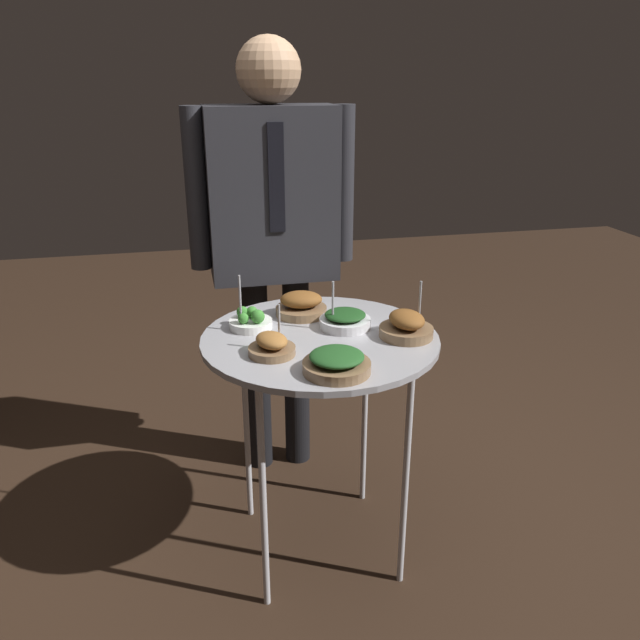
{
  "coord_description": "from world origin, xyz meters",
  "views": [
    {
      "loc": [
        -0.37,
        -1.64,
        1.47
      ],
      "look_at": [
        0.0,
        0.0,
        0.81
      ],
      "focal_mm": 35.0,
      "sensor_mm": 36.0,
      "label": 1
    }
  ],
  "objects_px": {
    "bowl_roast_back_right": "(272,346)",
    "bowl_roast_mid_left": "(301,305)",
    "bowl_spinach_center": "(345,320)",
    "bowl_broccoli_far_rim": "(251,321)",
    "bowl_roast_back_left": "(406,326)",
    "waiter_figure": "(273,216)",
    "bowl_spinach_front_left": "(337,363)",
    "serving_cart": "(320,353)"
  },
  "relations": [
    {
      "from": "bowl_roast_mid_left",
      "to": "bowl_roast_back_left",
      "type": "height_order",
      "value": "bowl_roast_back_left"
    },
    {
      "from": "bowl_roast_back_left",
      "to": "bowl_broccoli_far_rim",
      "type": "bearing_deg",
      "value": 159.06
    },
    {
      "from": "serving_cart",
      "to": "bowl_spinach_center",
      "type": "bearing_deg",
      "value": 29.14
    },
    {
      "from": "bowl_spinach_front_left",
      "to": "waiter_figure",
      "type": "distance_m",
      "value": 0.8
    },
    {
      "from": "bowl_roast_mid_left",
      "to": "waiter_figure",
      "type": "bearing_deg",
      "value": 95.58
    },
    {
      "from": "bowl_spinach_front_left",
      "to": "bowl_broccoli_far_rim",
      "type": "height_order",
      "value": "bowl_broccoli_far_rim"
    },
    {
      "from": "bowl_spinach_front_left",
      "to": "waiter_figure",
      "type": "bearing_deg",
      "value": 93.23
    },
    {
      "from": "serving_cart",
      "to": "bowl_spinach_front_left",
      "type": "distance_m",
      "value": 0.26
    },
    {
      "from": "serving_cart",
      "to": "bowl_spinach_front_left",
      "type": "relative_size",
      "value": 4.31
    },
    {
      "from": "bowl_spinach_center",
      "to": "bowl_roast_mid_left",
      "type": "xyz_separation_m",
      "value": [
        -0.11,
        0.13,
        0.01
      ]
    },
    {
      "from": "bowl_broccoli_far_rim",
      "to": "bowl_roast_back_right",
      "type": "distance_m",
      "value": 0.21
    },
    {
      "from": "bowl_broccoli_far_rim",
      "to": "bowl_roast_back_left",
      "type": "height_order",
      "value": "bowl_broccoli_far_rim"
    },
    {
      "from": "bowl_spinach_front_left",
      "to": "waiter_figure",
      "type": "relative_size",
      "value": 0.11
    },
    {
      "from": "bowl_roast_mid_left",
      "to": "waiter_figure",
      "type": "relative_size",
      "value": 0.1
    },
    {
      "from": "bowl_spinach_front_left",
      "to": "bowl_broccoli_far_rim",
      "type": "bearing_deg",
      "value": 117.25
    },
    {
      "from": "bowl_roast_mid_left",
      "to": "bowl_spinach_front_left",
      "type": "bearing_deg",
      "value": -88.67
    },
    {
      "from": "bowl_roast_back_left",
      "to": "bowl_roast_back_right",
      "type": "bearing_deg",
      "value": -174.45
    },
    {
      "from": "bowl_spinach_center",
      "to": "bowl_broccoli_far_rim",
      "type": "height_order",
      "value": "bowl_broccoli_far_rim"
    },
    {
      "from": "bowl_roast_back_right",
      "to": "bowl_roast_mid_left",
      "type": "bearing_deg",
      "value": 64.06
    },
    {
      "from": "bowl_spinach_center",
      "to": "bowl_roast_back_right",
      "type": "xyz_separation_m",
      "value": [
        -0.25,
        -0.15,
        0.0
      ]
    },
    {
      "from": "bowl_spinach_center",
      "to": "bowl_broccoli_far_rim",
      "type": "xyz_separation_m",
      "value": [
        -0.28,
        0.06,
        -0.0
      ]
    },
    {
      "from": "bowl_roast_back_right",
      "to": "bowl_roast_back_left",
      "type": "xyz_separation_m",
      "value": [
        0.4,
        0.04,
        0.01
      ]
    },
    {
      "from": "bowl_roast_back_left",
      "to": "waiter_figure",
      "type": "distance_m",
      "value": 0.69
    },
    {
      "from": "bowl_spinach_front_left",
      "to": "bowl_roast_mid_left",
      "type": "xyz_separation_m",
      "value": [
        -0.01,
        0.42,
        0.01
      ]
    },
    {
      "from": "serving_cart",
      "to": "bowl_roast_mid_left",
      "type": "relative_size",
      "value": 4.7
    },
    {
      "from": "bowl_spinach_center",
      "to": "waiter_figure",
      "type": "bearing_deg",
      "value": 106.69
    },
    {
      "from": "bowl_spinach_center",
      "to": "bowl_roast_back_left",
      "type": "distance_m",
      "value": 0.19
    },
    {
      "from": "serving_cart",
      "to": "bowl_roast_mid_left",
      "type": "distance_m",
      "value": 0.2
    },
    {
      "from": "bowl_roast_mid_left",
      "to": "bowl_roast_back_left",
      "type": "distance_m",
      "value": 0.36
    },
    {
      "from": "serving_cart",
      "to": "bowl_roast_back_left",
      "type": "height_order",
      "value": "bowl_roast_back_left"
    },
    {
      "from": "bowl_broccoli_far_rim",
      "to": "waiter_figure",
      "type": "height_order",
      "value": "waiter_figure"
    },
    {
      "from": "bowl_spinach_center",
      "to": "bowl_broccoli_far_rim",
      "type": "bearing_deg",
      "value": 168.42
    },
    {
      "from": "bowl_spinach_front_left",
      "to": "bowl_roast_back_right",
      "type": "bearing_deg",
      "value": 135.51
    },
    {
      "from": "bowl_roast_back_left",
      "to": "bowl_spinach_center",
      "type": "bearing_deg",
      "value": 144.95
    },
    {
      "from": "bowl_spinach_front_left",
      "to": "serving_cart",
      "type": "bearing_deg",
      "value": 87.49
    },
    {
      "from": "bowl_roast_back_right",
      "to": "bowl_roast_mid_left",
      "type": "height_order",
      "value": "bowl_roast_back_right"
    },
    {
      "from": "bowl_spinach_center",
      "to": "bowl_spinach_front_left",
      "type": "bearing_deg",
      "value": -108.79
    },
    {
      "from": "bowl_broccoli_far_rim",
      "to": "waiter_figure",
      "type": "xyz_separation_m",
      "value": [
        0.14,
        0.42,
        0.23
      ]
    },
    {
      "from": "bowl_spinach_center",
      "to": "waiter_figure",
      "type": "relative_size",
      "value": 0.1
    },
    {
      "from": "waiter_figure",
      "to": "bowl_roast_back_left",
      "type": "bearing_deg",
      "value": -62.97
    },
    {
      "from": "serving_cart",
      "to": "bowl_roast_back_right",
      "type": "height_order",
      "value": "bowl_roast_back_right"
    },
    {
      "from": "bowl_roast_back_right",
      "to": "bowl_roast_mid_left",
      "type": "relative_size",
      "value": 0.83
    }
  ]
}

